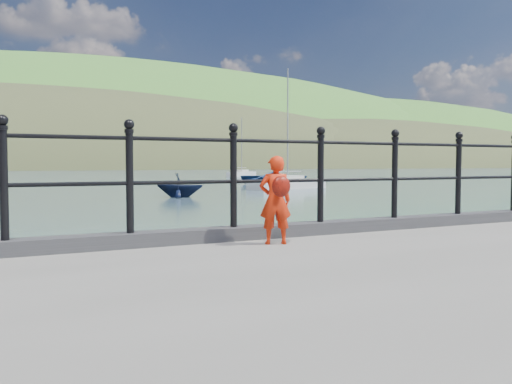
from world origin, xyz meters
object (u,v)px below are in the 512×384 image
railing (184,169)px  child (276,199)px  launch_navy (180,185)px  sailboat_near (287,184)px  launch_blue (274,177)px  sailboat_far (242,174)px

railing → child: railing is taller
launch_navy → sailboat_near: size_ratio=0.28×
child → railing: bearing=-13.0°
launch_blue → sailboat_near: (-3.49, -8.29, -0.28)m
railing → child: size_ratio=18.77×
railing → launch_navy: size_ratio=7.02×
sailboat_far → launch_navy: bearing=-155.9°
sailboat_far → sailboat_near: sailboat_near is taller
launch_blue → sailboat_far: 30.64m
railing → launch_navy: (7.98, 23.17, -1.14)m
railing → sailboat_near: sailboat_near is taller
child → sailboat_near: 34.68m
launch_navy → sailboat_near: bearing=-27.5°
railing → sailboat_far: (32.53, 66.38, -1.48)m
sailboat_far → launch_blue: bearing=-146.3°
launch_blue → sailboat_near: bearing=-165.4°
child → launch_navy: child is taller
launch_navy → sailboat_near: (10.57, 6.12, -0.34)m
sailboat_far → sailboat_near: (-13.98, -37.09, -0.00)m
sailboat_near → launch_navy: bearing=-165.6°
railing → launch_navy: bearing=71.0°
sailboat_near → launch_blue: bearing=51.5°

